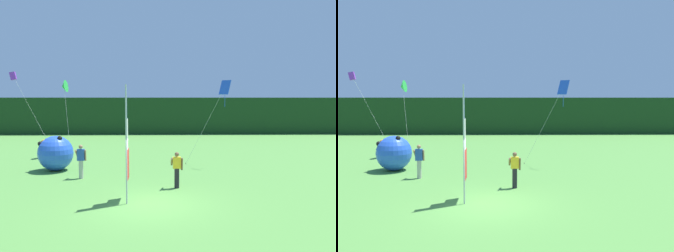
% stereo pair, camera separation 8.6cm
% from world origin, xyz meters
% --- Properties ---
extents(ground_plane, '(120.00, 120.00, 0.00)m').
position_xyz_m(ground_plane, '(0.00, 0.00, 0.00)').
color(ground_plane, '#518E3D').
extents(distant_treeline, '(80.00, 2.40, 4.24)m').
position_xyz_m(distant_treeline, '(0.00, 28.10, 2.12)').
color(distant_treeline, '#193819').
rests_on(distant_treeline, ground).
extents(banner_flag, '(0.06, 1.03, 4.60)m').
position_xyz_m(banner_flag, '(-0.82, 0.39, 2.21)').
color(banner_flag, '#B7B7BC').
rests_on(banner_flag, ground).
extents(person_near_banner, '(0.55, 0.48, 1.73)m').
position_xyz_m(person_near_banner, '(-3.57, 4.53, 0.93)').
color(person_near_banner, '#B7B2A3').
rests_on(person_near_banner, ground).
extents(person_mid_field, '(0.55, 0.48, 1.65)m').
position_xyz_m(person_mid_field, '(1.23, 2.49, 0.88)').
color(person_mid_field, black).
rests_on(person_mid_field, ground).
extents(inflatable_balloon, '(1.98, 1.98, 2.01)m').
position_xyz_m(inflatable_balloon, '(-5.46, 6.59, 1.00)').
color(inflatable_balloon, blue).
rests_on(inflatable_balloon, ground).
extents(kite_purple_box_0, '(3.18, 0.48, 5.96)m').
position_xyz_m(kite_purple_box_0, '(-9.67, 11.42, 5.61)').
color(kite_purple_box_0, brown).
rests_on(kite_purple_box_0, ground).
extents(kite_green_delta_1, '(1.06, 2.08, 5.39)m').
position_xyz_m(kite_green_delta_1, '(-6.26, 11.65, 4.93)').
color(kite_green_delta_1, brown).
rests_on(kite_green_delta_1, ground).
extents(kite_blue_diamond_2, '(2.66, 1.10, 5.19)m').
position_xyz_m(kite_blue_diamond_2, '(4.28, 7.75, 4.57)').
color(kite_blue_diamond_2, brown).
rests_on(kite_blue_diamond_2, ground).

